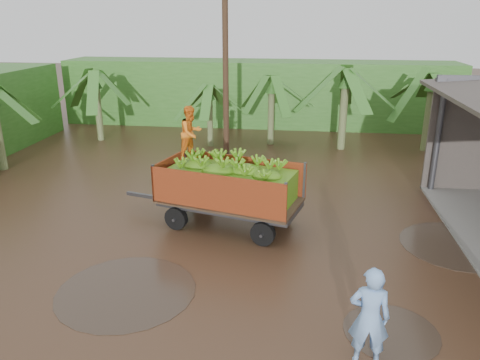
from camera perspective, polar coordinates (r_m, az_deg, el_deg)
name	(u,v)px	position (r m, az deg, el deg)	size (l,w,h in m)	color
ground	(274,257)	(12.43, 4.13, -9.39)	(100.00, 100.00, 0.00)	black
hedge_north	(258,93)	(27.33, 2.16, 10.57)	(22.00, 3.00, 3.60)	#2D661E
banana_trailer	(228,185)	(13.73, -1.41, -0.67)	(5.78, 2.97, 3.52)	#AC3C18
man_blue	(369,317)	(8.82, 15.49, -15.85)	(0.72, 0.47, 1.96)	#7CA7E1
utility_pole	(226,69)	(19.30, -1.77, 13.38)	(1.20, 0.24, 7.81)	#47301E
banana_plants	(194,128)	(18.83, -5.60, 6.36)	(24.03, 20.26, 3.92)	#2D661E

